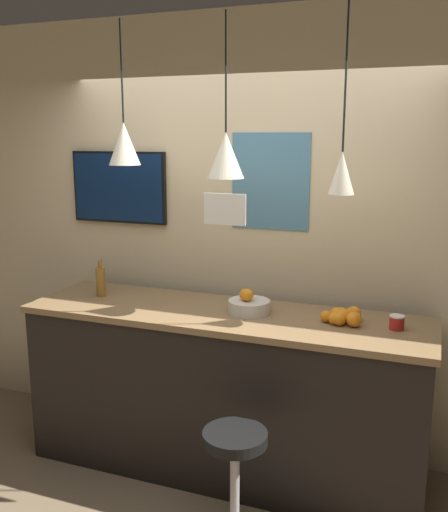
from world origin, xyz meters
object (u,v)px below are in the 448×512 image
Objects in this scene: spread_jar at (397,322)px; juice_bottle at (101,281)px; mounted_tv at (119,187)px; fruit_bowl at (249,304)px; bar_stool at (235,472)px.

juice_bottle is at bearing 180.00° from spread_jar.
juice_bottle is 0.34× the size of mounted_tv.
spread_jar is at bearing 0.14° from fruit_bowl.
bar_stool is 2.50× the size of fruit_bowl.
spread_jar is 2.11m from mounted_tv.
fruit_bowl is at bearing 102.89° from bar_stool.
bar_stool is 2.58× the size of juice_bottle.
bar_stool is 0.98m from fruit_bowl.
bar_stool is at bearing -39.68° from mounted_tv.
fruit_bowl is 1.33m from mounted_tv.
mounted_tv reaches higher than bar_stool.
bar_stool is 1.56m from juice_bottle.
juice_bottle is (-1.04, 0.00, 0.05)m from fruit_bowl.
fruit_bowl reaches higher than bar_stool.
bar_stool is at bearing -136.83° from spread_jar.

